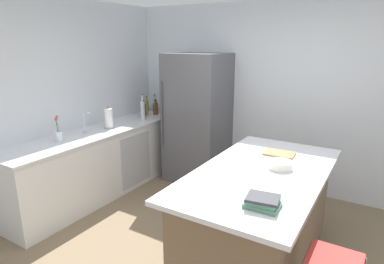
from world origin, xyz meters
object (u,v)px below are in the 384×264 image
object	(u,v)px
gin_bottle	(155,106)
kitchen_island	(259,217)
flower_vase	(58,134)
olive_oil_bottle	(147,108)
paper_towel_roll	(109,119)
soda_bottle	(143,110)
cookbook_stack	(263,202)
whiskey_bottle	(156,108)
refrigerator	(197,119)
mixing_bowl	(280,165)
vinegar_bottle	(144,110)
cutting_board	(279,154)
sink_faucet	(85,121)
hot_sauce_bottle	(142,112)

from	to	relation	value
gin_bottle	kitchen_island	bearing A→B (deg)	-33.18
flower_vase	olive_oil_bottle	world-z (taller)	flower_vase
paper_towel_roll	gin_bottle	distance (m)	1.12
soda_bottle	cookbook_stack	world-z (taller)	soda_bottle
whiskey_bottle	olive_oil_bottle	size ratio (longest dim) A/B	0.81
refrigerator	mixing_bowl	size ratio (longest dim) A/B	8.62
refrigerator	flower_vase	distance (m)	1.95
vinegar_bottle	cutting_board	world-z (taller)	vinegar_bottle
cookbook_stack	cutting_board	distance (m)	1.18
cookbook_stack	mixing_bowl	distance (m)	0.79
cutting_board	paper_towel_roll	bearing A→B (deg)	-178.91
kitchen_island	whiskey_bottle	distance (m)	2.84
flower_vase	soda_bottle	distance (m)	1.42
kitchen_island	whiskey_bottle	size ratio (longest dim) A/B	8.06
kitchen_island	sink_faucet	xyz separation A→B (m)	(-2.44, 0.13, 0.58)
soda_bottle	mixing_bowl	world-z (taller)	soda_bottle
hot_sauce_bottle	cookbook_stack	distance (m)	3.22
hot_sauce_bottle	gin_bottle	bearing A→B (deg)	95.27
whiskey_bottle	mixing_bowl	distance (m)	2.83
cookbook_stack	flower_vase	bearing A→B (deg)	172.60
refrigerator	cutting_board	size ratio (longest dim) A/B	6.02
gin_bottle	vinegar_bottle	distance (m)	0.29
kitchen_island	soda_bottle	world-z (taller)	soda_bottle
flower_vase	hot_sauce_bottle	xyz separation A→B (m)	(0.03, 1.51, 0.00)
kitchen_island	gin_bottle	distance (m)	2.95
refrigerator	hot_sauce_bottle	xyz separation A→B (m)	(-0.88, -0.21, 0.04)
flower_vase	gin_bottle	distance (m)	1.88
vinegar_bottle	hot_sauce_bottle	distance (m)	0.09
flower_vase	whiskey_bottle	world-z (taller)	flower_vase
refrigerator	olive_oil_bottle	xyz separation A→B (m)	(-0.94, -0.03, 0.08)
paper_towel_roll	mixing_bowl	distance (m)	2.51
refrigerator	soda_bottle	world-z (taller)	refrigerator
soda_bottle	cutting_board	distance (m)	2.38
sink_faucet	flower_vase	world-z (taller)	flower_vase
whiskey_bottle	olive_oil_bottle	world-z (taller)	olive_oil_bottle
kitchen_island	vinegar_bottle	bearing A→B (deg)	151.75
kitchen_island	paper_towel_roll	world-z (taller)	paper_towel_roll
flower_vase	vinegar_bottle	size ratio (longest dim) A/B	1.25
kitchen_island	vinegar_bottle	distance (m)	2.80
hot_sauce_bottle	cutting_board	xyz separation A→B (m)	(2.40, -0.70, -0.05)
whiskey_bottle	vinegar_bottle	distance (m)	0.22
cookbook_stack	hot_sauce_bottle	bearing A→B (deg)	144.77
refrigerator	gin_bottle	world-z (taller)	refrigerator
olive_oil_bottle	hot_sauce_bottle	world-z (taller)	olive_oil_bottle
sink_faucet	mixing_bowl	size ratio (longest dim) A/B	1.36
kitchen_island	olive_oil_bottle	distance (m)	2.87
whiskey_bottle	hot_sauce_bottle	xyz separation A→B (m)	(-0.04, -0.29, -0.01)
sink_faucet	hot_sauce_bottle	distance (m)	1.09
gin_bottle	sink_faucet	bearing A→B (deg)	-90.49
flower_vase	olive_oil_bottle	xyz separation A→B (m)	(-0.03, 1.69, 0.03)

